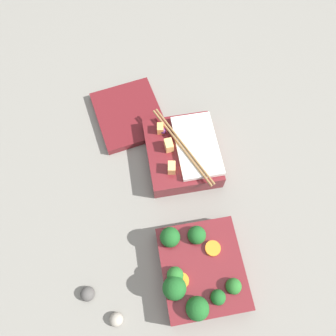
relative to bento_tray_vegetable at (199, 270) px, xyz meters
The scene contains 6 objects.
ground_plane 0.13m from the bento_tray_vegetable, ahead, with size 3.00×3.00×0.00m, color slate.
bento_tray_vegetable is the anchor object (origin of this frame).
bento_tray_rice 0.26m from the bento_tray_vegetable, ahead, with size 0.21×0.16×0.07m.
bento_lid 0.40m from the bento_tray_vegetable, 12.81° to the left, with size 0.17×0.15×0.02m, color maroon.
pebble_0 0.22m from the bento_tray_vegetable, 90.95° to the left, with size 0.03×0.03×0.03m, color #474442.
pebble_1 0.18m from the bento_tray_vegetable, 108.98° to the left, with size 0.03×0.03×0.03m, color gray.
Camera 1 is at (-0.19, 0.08, 0.68)m, focal length 35.00 mm.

